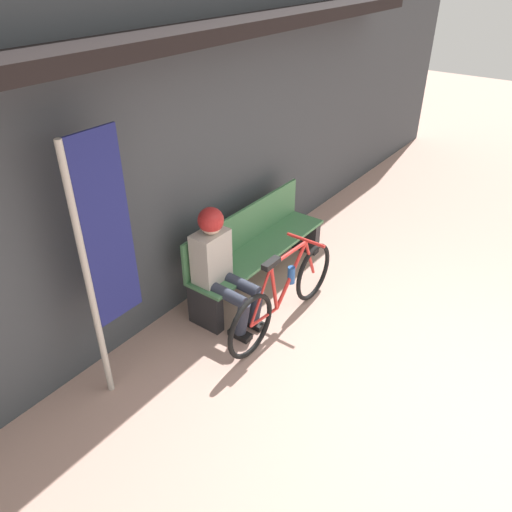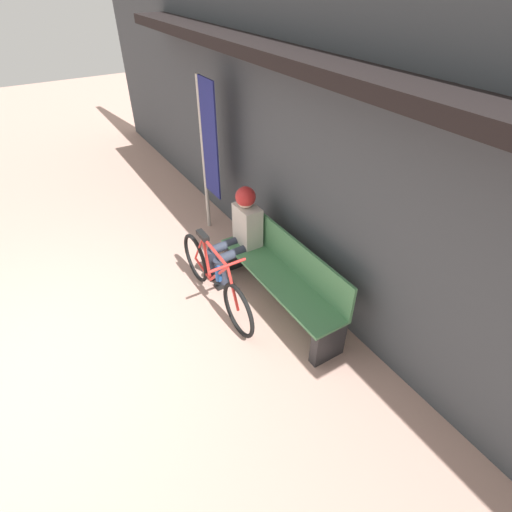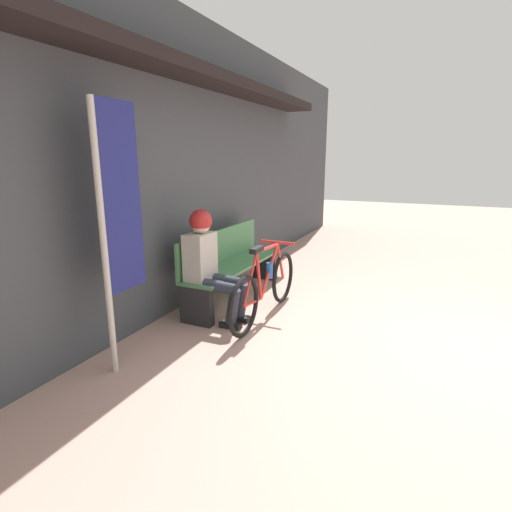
{
  "view_description": "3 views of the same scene",
  "coord_description": "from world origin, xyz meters",
  "views": [
    {
      "loc": [
        -3.11,
        -0.12,
        3.06
      ],
      "look_at": [
        0.13,
        2.28,
        0.55
      ],
      "focal_mm": 35.0,
      "sensor_mm": 36.0,
      "label": 1
    },
    {
      "loc": [
        3.12,
        0.51,
        3.16
      ],
      "look_at": [
        0.34,
        2.22,
        0.73
      ],
      "focal_mm": 28.0,
      "sensor_mm": 36.0,
      "label": 2
    },
    {
      "loc": [
        -3.67,
        0.3,
        1.68
      ],
      "look_at": [
        0.25,
        2.09,
        0.6
      ],
      "focal_mm": 28.0,
      "sensor_mm": 36.0,
      "label": 3
    }
  ],
  "objects": [
    {
      "name": "storefront_wall",
      "position": [
        0.0,
        2.93,
        1.66
      ],
      "size": [
        12.0,
        0.56,
        3.2
      ],
      "color": "#3D4247",
      "rests_on": "ground_plane"
    },
    {
      "name": "banner_pole",
      "position": [
        -1.35,
        2.54,
        1.26
      ],
      "size": [
        0.45,
        0.05,
        2.09
      ],
      "color": "#B7B2A8",
      "rests_on": "ground_plane"
    },
    {
      "name": "ground_plane",
      "position": [
        0.0,
        0.0,
        0.0
      ],
      "size": [
        24.0,
        24.0,
        0.0
      ],
      "primitive_type": "plane",
      "color": "tan"
    },
    {
      "name": "park_bench_near",
      "position": [
        0.43,
        2.5,
        0.4
      ],
      "size": [
        1.84,
        0.42,
        0.83
      ],
      "color": "#477F51",
      "rests_on": "ground_plane"
    },
    {
      "name": "bicycle",
      "position": [
        0.03,
        1.88,
        0.34
      ],
      "size": [
        1.64,
        0.4,
        0.82
      ],
      "color": "black",
      "rests_on": "ground_plane"
    },
    {
      "name": "person_seated",
      "position": [
        -0.28,
        2.39,
        0.67
      ],
      "size": [
        0.34,
        0.62,
        1.17
      ],
      "color": "#2D3342",
      "rests_on": "ground_plane"
    }
  ]
}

